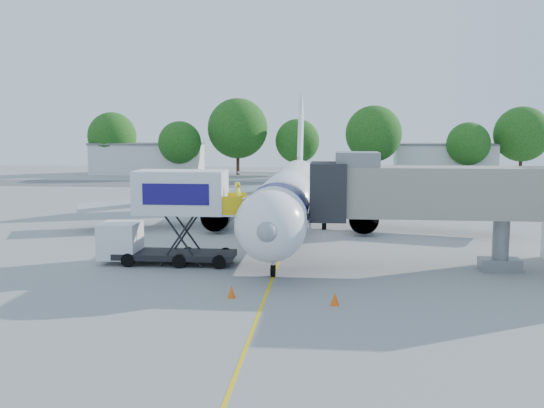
# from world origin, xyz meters

# --- Properties ---
(ground) EXTENTS (160.00, 160.00, 0.00)m
(ground) POSITION_xyz_m (0.00, 0.00, 0.00)
(ground) COLOR #989896
(ground) RESTS_ON ground
(guidance_line) EXTENTS (0.15, 70.00, 0.01)m
(guidance_line) POSITION_xyz_m (0.00, 0.00, 0.01)
(guidance_line) COLOR yellow
(guidance_line) RESTS_ON ground
(taxiway_strip) EXTENTS (120.00, 10.00, 0.01)m
(taxiway_strip) POSITION_xyz_m (0.00, 42.00, 0.00)
(taxiway_strip) COLOR #59595B
(taxiway_strip) RESTS_ON ground
(aircraft) EXTENTS (34.17, 37.73, 11.35)m
(aircraft) POSITION_xyz_m (0.00, 4.12, 2.95)
(aircraft) COLOR white
(aircraft) RESTS_ON ground
(jet_bridge) EXTENTS (13.90, 3.20, 6.60)m
(jet_bridge) POSITION_xyz_m (7.99, -7.00, 4.34)
(jet_bridge) COLOR gray
(jet_bridge) RESTS_ON ground
(catering_hiloader) EXTENTS (8.50, 2.44, 5.50)m
(catering_hiloader) POSITION_xyz_m (-6.27, -7.00, 2.76)
(catering_hiloader) COLOR black
(catering_hiloader) RESTS_ON ground
(ground_tug) EXTENTS (3.44, 2.00, 1.32)m
(ground_tug) POSITION_xyz_m (-0.19, -18.20, 0.69)
(ground_tug) COLOR silver
(ground_tug) RESTS_ON ground
(safety_cone_a) EXTENTS (0.39, 0.39, 0.62)m
(safety_cone_a) POSITION_xyz_m (3.27, -14.47, 0.30)
(safety_cone_a) COLOR #F55B0C
(safety_cone_a) RESTS_ON ground
(safety_cone_b) EXTENTS (0.38, 0.38, 0.60)m
(safety_cone_b) POSITION_xyz_m (-1.58, -13.74, 0.29)
(safety_cone_b) COLOR #F55B0C
(safety_cone_b) RESTS_ON ground
(outbuilding_left) EXTENTS (18.40, 8.40, 5.30)m
(outbuilding_left) POSITION_xyz_m (-28.00, 60.00, 2.66)
(outbuilding_left) COLOR silver
(outbuilding_left) RESTS_ON ground
(outbuilding_right) EXTENTS (16.40, 7.40, 5.30)m
(outbuilding_right) POSITION_xyz_m (22.00, 62.00, 2.66)
(outbuilding_right) COLOR silver
(outbuilding_right) RESTS_ON ground
(tree_a) EXTENTS (8.24, 8.24, 10.50)m
(tree_a) POSITION_xyz_m (-34.07, 59.70, 6.37)
(tree_a) COLOR #382314
(tree_a) RESTS_ON ground
(tree_b) EXTENTS (7.02, 7.02, 8.95)m
(tree_b) POSITION_xyz_m (-21.53, 56.59, 5.43)
(tree_b) COLOR #382314
(tree_b) RESTS_ON ground
(tree_c) EXTENTS (9.99, 9.99, 12.74)m
(tree_c) POSITION_xyz_m (-12.29, 59.11, 7.73)
(tree_c) COLOR #382314
(tree_c) RESTS_ON ground
(tree_d) EXTENTS (7.31, 7.31, 9.32)m
(tree_d) POSITION_xyz_m (-2.38, 59.51, 5.65)
(tree_d) COLOR #382314
(tree_d) RESTS_ON ground
(tree_e) EXTENTS (8.93, 8.93, 11.38)m
(tree_e) POSITION_xyz_m (9.90, 56.57, 6.91)
(tree_e) COLOR #382314
(tree_e) RESTS_ON ground
(tree_f) EXTENTS (6.87, 6.87, 8.75)m
(tree_f) POSITION_xyz_m (24.94, 58.05, 5.31)
(tree_f) COLOR #382314
(tree_f) RESTS_ON ground
(tree_g) EXTENTS (8.84, 8.84, 11.27)m
(tree_g) POSITION_xyz_m (33.66, 59.81, 6.84)
(tree_g) COLOR #382314
(tree_g) RESTS_ON ground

